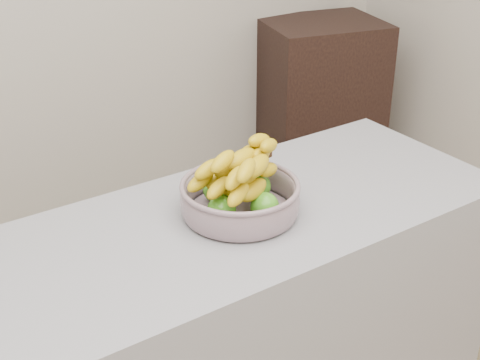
% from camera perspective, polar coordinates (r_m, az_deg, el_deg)
% --- Properties ---
extents(cabinet, '(0.65, 0.57, 1.00)m').
position_cam_1_polar(cabinet, '(3.42, 6.68, 5.16)').
color(cabinet, black).
rests_on(cabinet, ground).
extents(fruit_bowl, '(0.31, 0.31, 0.18)m').
position_cam_1_polar(fruit_bowl, '(1.72, 0.03, -1.18)').
color(fruit_bowl, '#9DAFBC').
rests_on(fruit_bowl, counter).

